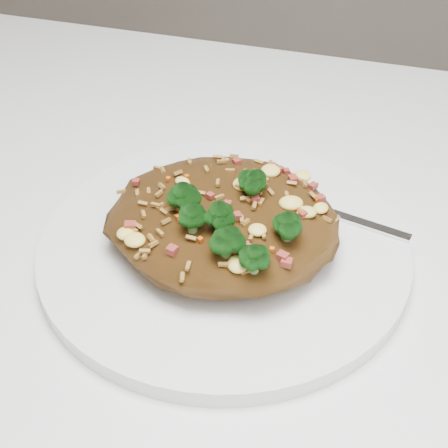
{
  "coord_description": "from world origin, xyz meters",
  "views": [
    {
      "loc": [
        0.01,
        -0.34,
        1.08
      ],
      "look_at": [
        -0.1,
        0.01,
        0.78
      ],
      "focal_mm": 50.0,
      "sensor_mm": 36.0,
      "label": 1
    }
  ],
  "objects": [
    {
      "name": "plate",
      "position": [
        -0.1,
        0.01,
        0.76
      ],
      "size": [
        0.29,
        0.29,
        0.01
      ],
      "primitive_type": "cylinder",
      "color": "white",
      "rests_on": "dining_table"
    },
    {
      "name": "dining_table",
      "position": [
        0.0,
        0.0,
        0.66
      ],
      "size": [
        1.2,
        0.8,
        0.75
      ],
      "color": "white",
      "rests_on": "ground"
    },
    {
      "name": "fork",
      "position": [
        -0.03,
        0.07,
        0.77
      ],
      "size": [
        0.16,
        0.05,
        0.0
      ],
      "rotation": [
        0.0,
        0.0,
        -0.21
      ],
      "color": "silver",
      "rests_on": "plate"
    },
    {
      "name": "fried_rice",
      "position": [
        -0.1,
        0.01,
        0.79
      ],
      "size": [
        0.18,
        0.16,
        0.06
      ],
      "color": "brown",
      "rests_on": "plate"
    }
  ]
}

